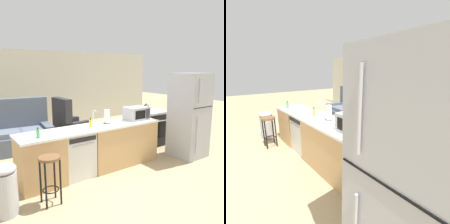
{
  "view_description": "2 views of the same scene",
  "coord_description": "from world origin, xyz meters",
  "views": [
    {
      "loc": [
        -2.16,
        -3.82,
        2.01
      ],
      "look_at": [
        0.64,
        0.08,
        1.12
      ],
      "focal_mm": 38.0,
      "sensor_mm": 36.0,
      "label": 1
    },
    {
      "loc": [
        2.68,
        -1.51,
        1.74
      ],
      "look_at": [
        0.03,
        0.68,
        0.86
      ],
      "focal_mm": 24.0,
      "sensor_mm": 36.0,
      "label": 2
    }
  ],
  "objects": [
    {
      "name": "ground_plane",
      "position": [
        0.0,
        0.0,
        0.0
      ],
      "size": [
        24.0,
        24.0,
        0.0
      ],
      "primitive_type": "plane",
      "color": "tan"
    },
    {
      "name": "wall_back",
      "position": [
        0.3,
        4.2,
        1.3
      ],
      "size": [
        10.0,
        0.06,
        2.6
      ],
      "color": "beige",
      "rests_on": "ground_plane"
    },
    {
      "name": "kitchen_counter",
      "position": [
        0.24,
        0.0,
        0.42
      ],
      "size": [
        2.94,
        0.66,
        0.9
      ],
      "color": "tan",
      "rests_on": "ground_plane"
    },
    {
      "name": "dishwasher",
      "position": [
        -0.25,
        -0.0,
        0.42
      ],
      "size": [
        0.58,
        0.61,
        0.84
      ],
      "color": "silver",
      "rests_on": "ground_plane"
    },
    {
      "name": "stove_range",
      "position": [
        2.35,
        0.55,
        0.45
      ],
      "size": [
        0.76,
        0.68,
        0.9
      ],
      "color": "black",
      "rests_on": "ground_plane"
    },
    {
      "name": "refrigerator",
      "position": [
        2.35,
        -0.55,
        0.95
      ],
      "size": [
        0.72,
        0.73,
        1.91
      ],
      "color": "#A8AAB2",
      "rests_on": "ground_plane"
    },
    {
      "name": "microwave",
      "position": [
        1.24,
        -0.0,
        1.04
      ],
      "size": [
        0.5,
        0.37,
        0.28
      ],
      "color": "#B7B7BC",
      "rests_on": "kitchen_counter"
    },
    {
      "name": "sink_faucet",
      "position": [
        0.21,
        0.1,
        1.03
      ],
      "size": [
        0.07,
        0.18,
        0.3
      ],
      "color": "silver",
      "rests_on": "kitchen_counter"
    },
    {
      "name": "paper_towel_roll",
      "position": [
        0.5,
        0.07,
        1.04
      ],
      "size": [
        0.14,
        0.14,
        0.28
      ],
      "color": "#4C4C51",
      "rests_on": "kitchen_counter"
    },
    {
      "name": "soap_bottle",
      "position": [
        0.08,
        -0.0,
        0.97
      ],
      "size": [
        0.06,
        0.06,
        0.18
      ],
      "color": "yellow",
      "rests_on": "kitchen_counter"
    },
    {
      "name": "dish_soap_bottle",
      "position": [
        -0.98,
        -0.14,
        0.97
      ],
      "size": [
        0.06,
        0.06,
        0.18
      ],
      "color": "#4CB266",
      "rests_on": "kitchen_counter"
    },
    {
      "name": "kettle",
      "position": [
        2.18,
        0.68,
        0.99
      ],
      "size": [
        0.21,
        0.17,
        0.19
      ],
      "color": "black",
      "rests_on": "stove_range"
    },
    {
      "name": "bar_stool",
      "position": [
        -1.0,
        -0.63,
        0.54
      ],
      "size": [
        0.32,
        0.32,
        0.74
      ],
      "color": "brown",
      "rests_on": "ground_plane"
    },
    {
      "name": "trash_bin",
      "position": [
        -1.61,
        -0.53,
        0.38
      ],
      "size": [
        0.35,
        0.35,
        0.74
      ],
      "color": "#B7B7BC",
      "rests_on": "ground_plane"
    },
    {
      "name": "couch",
      "position": [
        -0.96,
        2.2,
        0.39
      ],
      "size": [
        2.09,
        1.13,
        1.27
      ],
      "color": "#515B6B",
      "rests_on": "ground_plane"
    },
    {
      "name": "armchair",
      "position": [
        0.68,
        2.25,
        0.35
      ],
      "size": [
        0.84,
        0.89,
        1.2
      ],
      "color": "#2D2D33",
      "rests_on": "ground_plane"
    }
  ]
}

